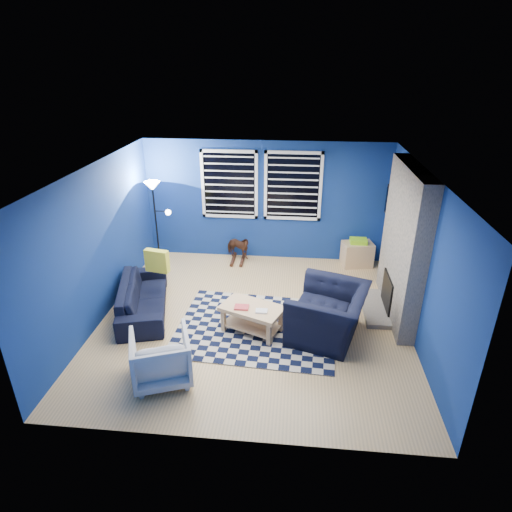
{
  "coord_description": "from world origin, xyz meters",
  "views": [
    {
      "loc": [
        0.64,
        -5.99,
        3.97
      ],
      "look_at": [
        0.01,
        0.3,
        1.02
      ],
      "focal_mm": 30.0,
      "sensor_mm": 36.0,
      "label": 1
    }
  ],
  "objects_px": {
    "armchair_big": "(328,313)",
    "tv": "(392,206)",
    "floor_lamp": "(154,198)",
    "armchair_bent": "(161,357)",
    "cabinet": "(357,254)",
    "rocking_horse": "(238,247)",
    "sofa": "(143,297)",
    "coffee_table": "(252,314)"
  },
  "relations": [
    {
      "from": "armchair_bent",
      "to": "coffee_table",
      "type": "distance_m",
      "value": 1.63
    },
    {
      "from": "armchair_big",
      "to": "sofa",
      "type": "bearing_deg",
      "value": -80.1
    },
    {
      "from": "tv",
      "to": "rocking_horse",
      "type": "relative_size",
      "value": 1.65
    },
    {
      "from": "armchair_bent",
      "to": "floor_lamp",
      "type": "bearing_deg",
      "value": -92.96
    },
    {
      "from": "tv",
      "to": "cabinet",
      "type": "xyz_separation_m",
      "value": [
        -0.51,
        0.25,
        -1.14
      ]
    },
    {
      "from": "sofa",
      "to": "cabinet",
      "type": "xyz_separation_m",
      "value": [
        3.83,
        2.17,
        -0.01
      ]
    },
    {
      "from": "sofa",
      "to": "armchair_big",
      "type": "bearing_deg",
      "value": -112.55
    },
    {
      "from": "armchair_big",
      "to": "rocking_horse",
      "type": "bearing_deg",
      "value": -127.9
    },
    {
      "from": "rocking_horse",
      "to": "cabinet",
      "type": "distance_m",
      "value": 2.5
    },
    {
      "from": "sofa",
      "to": "rocking_horse",
      "type": "xyz_separation_m",
      "value": [
        1.33,
        2.13,
        0.05
      ]
    },
    {
      "from": "armchair_big",
      "to": "cabinet",
      "type": "xyz_separation_m",
      "value": [
        0.74,
        2.57,
        -0.14
      ]
    },
    {
      "from": "tv",
      "to": "sofa",
      "type": "height_order",
      "value": "tv"
    },
    {
      "from": "sofa",
      "to": "armchair_big",
      "type": "distance_m",
      "value": 3.12
    },
    {
      "from": "armchair_big",
      "to": "tv",
      "type": "bearing_deg",
      "value": 169.02
    },
    {
      "from": "armchair_bent",
      "to": "rocking_horse",
      "type": "height_order",
      "value": "armchair_bent"
    },
    {
      "from": "cabinet",
      "to": "floor_lamp",
      "type": "height_order",
      "value": "floor_lamp"
    },
    {
      "from": "armchair_big",
      "to": "floor_lamp",
      "type": "bearing_deg",
      "value": -105.33
    },
    {
      "from": "armchair_bent",
      "to": "coffee_table",
      "type": "bearing_deg",
      "value": -152.22
    },
    {
      "from": "coffee_table",
      "to": "sofa",
      "type": "bearing_deg",
      "value": 167.41
    },
    {
      "from": "rocking_horse",
      "to": "cabinet",
      "type": "height_order",
      "value": "cabinet"
    },
    {
      "from": "sofa",
      "to": "armchair_big",
      "type": "xyz_separation_m",
      "value": [
        3.09,
        -0.4,
        0.13
      ]
    },
    {
      "from": "sofa",
      "to": "rocking_horse",
      "type": "relative_size",
      "value": 3.09
    },
    {
      "from": "tv",
      "to": "armchair_big",
      "type": "xyz_separation_m",
      "value": [
        -1.25,
        -2.32,
        -1.0
      ]
    },
    {
      "from": "cabinet",
      "to": "floor_lamp",
      "type": "xyz_separation_m",
      "value": [
        -4.06,
        -0.44,
        1.21
      ]
    },
    {
      "from": "armchair_big",
      "to": "rocking_horse",
      "type": "distance_m",
      "value": 3.08
    },
    {
      "from": "armchair_bent",
      "to": "rocking_horse",
      "type": "xyz_separation_m",
      "value": [
        0.51,
        3.77,
        -0.03
      ]
    },
    {
      "from": "armchair_bent",
      "to": "coffee_table",
      "type": "xyz_separation_m",
      "value": [
        1.09,
        1.22,
        -0.02
      ]
    },
    {
      "from": "rocking_horse",
      "to": "cabinet",
      "type": "bearing_deg",
      "value": -64.07
    },
    {
      "from": "armchair_big",
      "to": "cabinet",
      "type": "bearing_deg",
      "value": -178.72
    },
    {
      "from": "coffee_table",
      "to": "floor_lamp",
      "type": "bearing_deg",
      "value": 134.89
    },
    {
      "from": "tv",
      "to": "coffee_table",
      "type": "height_order",
      "value": "tv"
    },
    {
      "from": "armchair_bent",
      "to": "tv",
      "type": "bearing_deg",
      "value": -155.03
    },
    {
      "from": "cabinet",
      "to": "coffee_table",
      "type": "bearing_deg",
      "value": -138.04
    },
    {
      "from": "sofa",
      "to": "cabinet",
      "type": "relative_size",
      "value": 2.77
    },
    {
      "from": "armchair_bent",
      "to": "cabinet",
      "type": "xyz_separation_m",
      "value": [
        3.01,
        3.81,
        -0.09
      ]
    },
    {
      "from": "armchair_bent",
      "to": "floor_lamp",
      "type": "relative_size",
      "value": 0.43
    },
    {
      "from": "tv",
      "to": "cabinet",
      "type": "relative_size",
      "value": 1.48
    },
    {
      "from": "tv",
      "to": "armchair_big",
      "type": "relative_size",
      "value": 0.81
    },
    {
      "from": "tv",
      "to": "armchair_bent",
      "type": "height_order",
      "value": "tv"
    },
    {
      "from": "rocking_horse",
      "to": "sofa",
      "type": "bearing_deg",
      "value": 172.92
    },
    {
      "from": "armchair_big",
      "to": "floor_lamp",
      "type": "distance_m",
      "value": 4.09
    },
    {
      "from": "sofa",
      "to": "armchair_big",
      "type": "height_order",
      "value": "armchair_big"
    }
  ]
}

